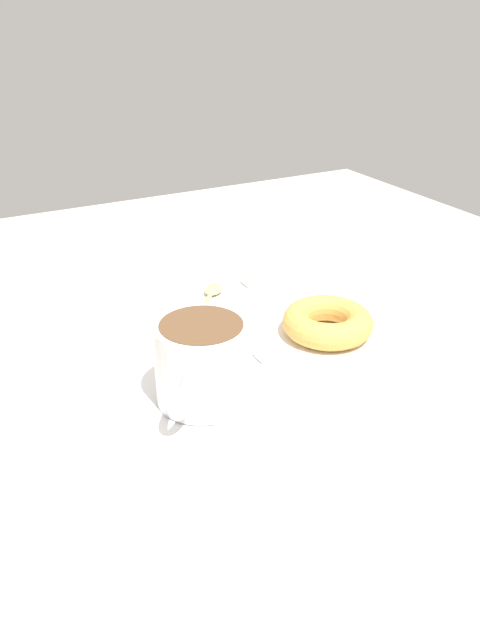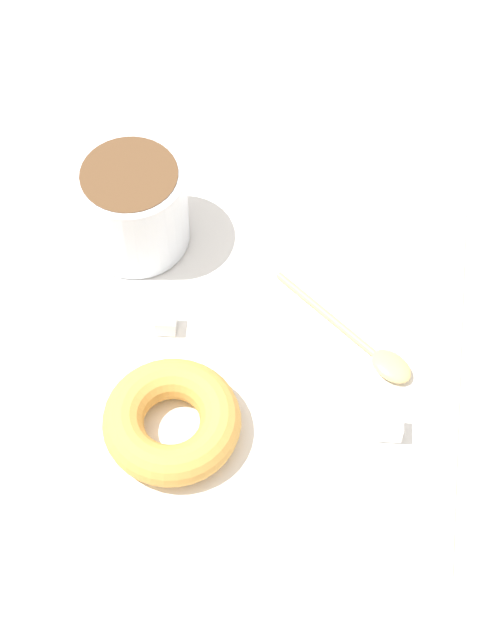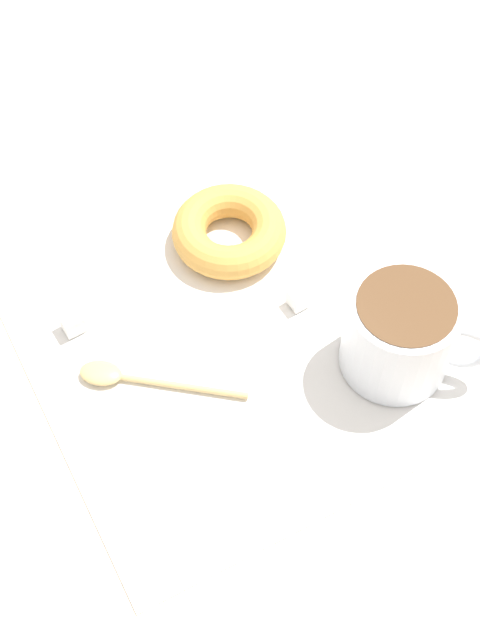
% 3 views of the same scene
% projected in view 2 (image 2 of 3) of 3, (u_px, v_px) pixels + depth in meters
% --- Properties ---
extents(ground_plane, '(1.20, 1.20, 0.02)m').
position_uv_depth(ground_plane, '(225.00, 333.00, 0.88)').
color(ground_plane, beige).
extents(napkin, '(0.38, 0.38, 0.00)m').
position_uv_depth(napkin, '(240.00, 334.00, 0.87)').
color(napkin, white).
rests_on(napkin, ground_plane).
extents(coffee_cup, '(0.10, 0.10, 0.08)m').
position_uv_depth(coffee_cup, '(132.00, 204.00, 0.88)').
color(coffee_cup, silver).
rests_on(coffee_cup, napkin).
extents(donut, '(0.11, 0.11, 0.03)m').
position_uv_depth(donut, '(172.00, 421.00, 0.80)').
color(donut, gold).
rests_on(donut, napkin).
extents(spoon, '(0.12, 0.11, 0.01)m').
position_uv_depth(spoon, '(371.00, 350.00, 0.85)').
color(spoon, '#D8B772').
rests_on(spoon, napkin).
extents(sugar_cube, '(0.02, 0.02, 0.02)m').
position_uv_depth(sugar_cube, '(166.00, 322.00, 0.86)').
color(sugar_cube, white).
rests_on(sugar_cube, napkin).
extents(sugar_cube_extra, '(0.02, 0.02, 0.02)m').
position_uv_depth(sugar_cube_extra, '(391.00, 427.00, 0.81)').
color(sugar_cube_extra, white).
rests_on(sugar_cube_extra, napkin).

